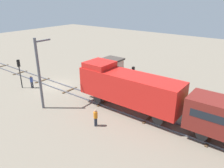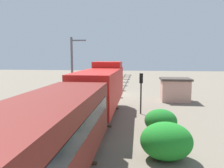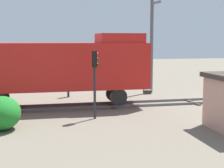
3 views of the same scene
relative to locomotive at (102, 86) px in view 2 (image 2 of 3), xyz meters
The scene contains 12 objects.
ground_plane 12.09m from the locomotive, 90.00° to the right, with size 104.11×104.11×0.00m, color #756B5B.
railway_track 12.07m from the locomotive, 90.00° to the right, with size 2.40×69.41×0.16m.
locomotive is the anchor object (origin of this frame).
passenger_car_leading 13.34m from the locomotive, 90.00° to the left, with size 2.84×14.00×3.66m.
traffic_signal_near 14.97m from the locomotive, 77.65° to the right, with size 0.32×0.34×3.85m.
traffic_signal_mid 3.70m from the locomotive, 156.69° to the right, with size 0.32×0.34×3.77m.
worker_near_track 13.82m from the locomotive, 79.91° to the right, with size 0.38×0.38×1.70m.
worker_by_signal 4.61m from the locomotive, ahead, with size 0.38×0.38×1.70m.
catenary_mast 9.14m from the locomotive, 56.96° to the right, with size 1.94×0.28×7.62m.
relay_hut 11.03m from the locomotive, 133.27° to the right, with size 3.50×2.90×2.74m.
bush_near 6.14m from the locomotive, 144.72° to the left, with size 2.25×1.84×1.64m, color #1E7826.
bush_mid 8.98m from the locomotive, 121.76° to the left, with size 2.68×2.19×1.95m, color #1F8226.
Camera 2 is at (-3.18, 30.25, 5.28)m, focal length 35.00 mm.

